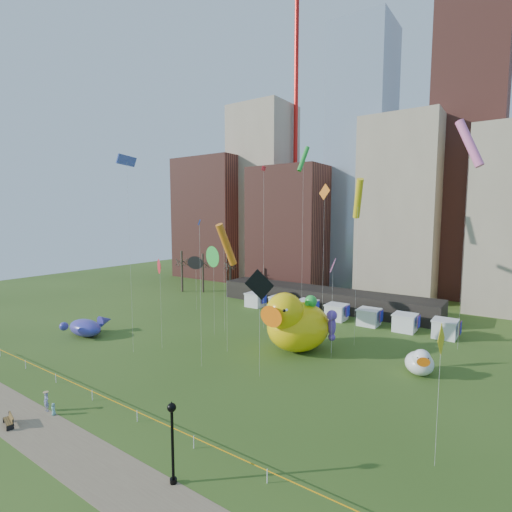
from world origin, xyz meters
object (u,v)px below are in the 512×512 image
Objects in this scene: big_duck at (296,323)px; park_bench at (9,420)px; seahorse_green at (311,310)px; seahorse_purple at (332,323)px; lamppost at (172,434)px; toddler at (54,409)px; whale_inflatable at (87,327)px; woman at (46,402)px; small_duck at (420,362)px.

park_bench is at bearing -101.61° from big_duck.
seahorse_green reaches higher than seahorse_purple.
big_duck reaches higher than lamppost.
toddler is (-12.42, -25.62, -3.06)m from seahorse_purple.
whale_inflatable is 33.28m from lamppost.
seahorse_green is 27.77m from woman.
small_duck reaches higher than toddler.
park_bench is 2.97m from toddler.
big_duck is at bearing -167.29° from seahorse_purple.
whale_inflatable is (-29.25, -12.46, -2.43)m from seahorse_purple.
toddler is (16.83, -13.16, -0.62)m from whale_inflatable.
seahorse_green is 1.30× the size of seahorse_purple.
park_bench is (-9.91, -26.50, -2.87)m from big_duck.
big_duck reaches higher than woman.
big_duck is 25.48m from toddler.
park_bench is 2.75m from woman.
seahorse_green is 6.72× the size of toddler.
seahorse_purple is at bearing 78.07° from park_bench.
seahorse_green is 0.91× the size of whale_inflatable.
big_duck is 1.96× the size of seahorse_purple.
whale_inflatable is (-26.83, -11.98, -3.67)m from seahorse_green.
toddler is (1.19, 2.72, 0.06)m from park_bench.
whale_inflatable is 4.69× the size of woman.
small_duck is at bearing -4.28° from seahorse_green.
small_duck is 12.68m from seahorse_green.
woman is (-14.77, 0.00, -2.34)m from lamppost.
big_duck is 1.94× the size of lamppost.
seahorse_purple is (2.42, 0.48, -1.23)m from seahorse_green.
lamppost reaches higher than park_bench.
lamppost is 13.93m from toddler.
seahorse_green is 3.92× the size of park_bench.
big_duck is 13.67m from small_duck.
small_duck is 36.20m from park_bench.
seahorse_green is at bearing 25.20° from whale_inflatable.
seahorse_green is 25.46m from lamppost.
small_duck is at bearing 17.88° from whale_inflatable.
big_duck is at bearing 64.84° from woman.
lamppost is at bearing -84.82° from seahorse_green.
woman reaches higher than toddler.
seahorse_green is at bearing 98.32° from lamppost.
seahorse_green is 29.61m from whale_inflatable.
woman is at bearing -38.77° from whale_inflatable.
whale_inflatable is at bearing -148.55° from big_duck.
toddler is (-10.00, -25.14, -4.29)m from seahorse_green.
seahorse_purple is 3.02× the size of park_bench.
whale_inflatable is at bearing 156.67° from lamppost.
seahorse_green is at bearing 63.45° from woman.
small_duck is at bearing 44.17° from woman.
small_duck is 10.06m from seahorse_purple.
big_duck is 25.84m from woman.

